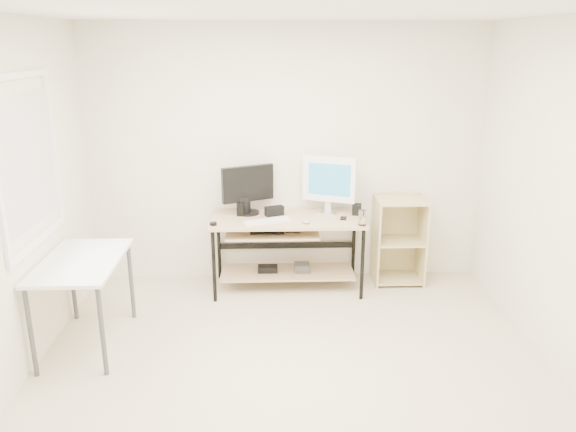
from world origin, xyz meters
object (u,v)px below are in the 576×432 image
Objects in this scene: shelf_unit at (398,239)px; black_monitor at (248,187)px; side_table at (82,269)px; audio_controller at (240,209)px; white_imac at (329,181)px; desk at (285,238)px.

shelf_unit is 1.64m from black_monitor.
audio_controller is (1.22, 1.13, 0.15)m from side_table.
shelf_unit is 1.77× the size of black_monitor.
black_monitor is 0.24m from audio_controller.
black_monitor is at bearing 51.59° from audio_controller.
black_monitor is 0.89× the size of white_imac.
desk is 0.63m from black_monitor.
desk is 1.67× the size of shelf_unit.
audio_controller is (-0.44, 0.07, 0.28)m from desk.
side_table is (-1.65, -1.06, 0.13)m from desk.
desk is at bearing -140.66° from white_imac.
black_monitor reaches higher than side_table.
black_monitor is at bearing 43.02° from side_table.
desk is 0.53m from audio_controller.
desk is 1.97m from side_table.
white_imac reaches higher than shelf_unit.
shelf_unit is 0.96m from white_imac.
shelf_unit is at bearing 22.12° from white_imac.
desk is at bearing 32.65° from side_table.
shelf_unit is 1.66m from audio_controller.
side_table is 7.20× the size of audio_controller.
side_table is 1.11× the size of shelf_unit.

